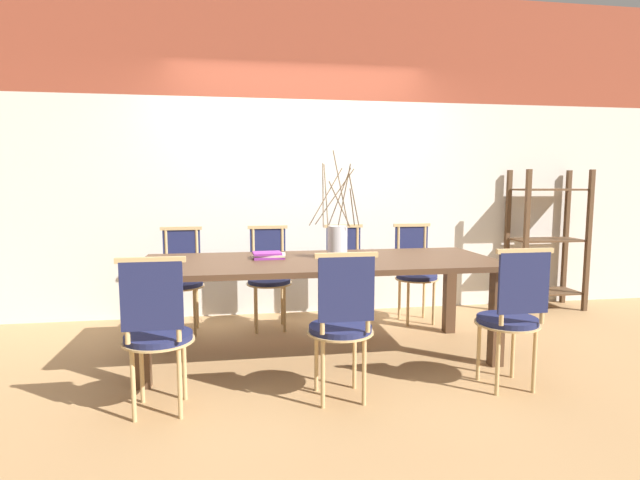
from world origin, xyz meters
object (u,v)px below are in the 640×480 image
at_px(dining_table, 320,271).
at_px(chair_far_center, 346,271).
at_px(chair_near_center, 512,313).
at_px(vase_centerpiece, 337,240).
at_px(book_stack, 268,255).
at_px(shelving_rack, 547,240).

relative_size(dining_table, chair_far_center, 2.86).
xyz_separation_m(chair_near_center, vase_centerpiece, (-0.96, 0.87, 0.39)).
relative_size(chair_far_center, vase_centerpiece, 1.14).
distance_m(chair_near_center, vase_centerpiece, 1.35).
xyz_separation_m(book_stack, shelving_rack, (2.97, 0.93, -0.05)).
relative_size(chair_near_center, shelving_rack, 0.64).
distance_m(vase_centerpiece, book_stack, 0.55).
height_order(chair_far_center, book_stack, chair_far_center).
distance_m(chair_far_center, vase_centerpiece, 0.90).
bearing_deg(book_stack, chair_far_center, 41.83).
xyz_separation_m(vase_centerpiece, book_stack, (-0.52, 0.09, -0.12)).
bearing_deg(chair_near_center, vase_centerpiece, 137.89).
bearing_deg(chair_near_center, shelving_rack, 51.83).
bearing_deg(dining_table, shelving_rack, 22.49).
height_order(chair_near_center, chair_far_center, same).
height_order(dining_table, chair_far_center, chair_far_center).
bearing_deg(dining_table, vase_centerpiece, 18.40).
distance_m(chair_near_center, chair_far_center, 1.79).
distance_m(chair_far_center, book_stack, 1.06).
height_order(chair_far_center, shelving_rack, shelving_rack).
bearing_deg(shelving_rack, dining_table, -157.51).
distance_m(chair_near_center, shelving_rack, 2.42).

